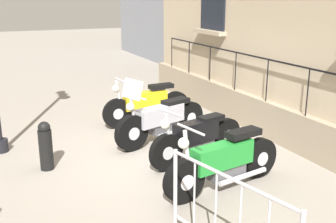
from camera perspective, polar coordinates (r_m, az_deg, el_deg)
ground_plane at (r=7.77m, az=-1.23°, el=-5.83°), size 60.00×60.00×0.00m
motorcycle_yellow at (r=9.44m, az=-2.93°, el=0.99°), size 2.16×0.56×1.10m
motorcycle_silver at (r=8.24m, az=-0.91°, el=-1.20°), size 2.17×0.92×1.37m
motorcycle_black at (r=7.33m, az=4.13°, el=-3.64°), size 2.06×0.76×1.02m
motorcycle_green at (r=6.32m, az=7.83°, el=-7.00°), size 2.17×0.69×1.10m
crowd_barrier at (r=4.63m, az=8.25°, el=-14.20°), size 0.46×1.85×1.05m
bollard at (r=7.25m, az=-16.66°, el=-4.56°), size 0.23×0.23×0.85m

